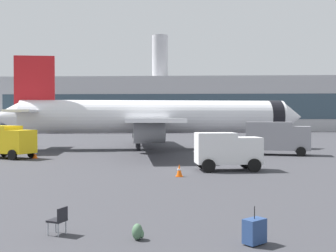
{
  "coord_description": "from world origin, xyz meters",
  "views": [
    {
      "loc": [
        -0.03,
        -5.72,
        3.64
      ],
      "look_at": [
        -1.51,
        25.25,
        3.0
      ],
      "focal_mm": 44.67,
      "sensor_mm": 36.0,
      "label": 1
    }
  ],
  "objects_px": {
    "cargo_van": "(227,149)",
    "fuel_truck": "(277,137)",
    "rolling_suitcase": "(254,231)",
    "gate_chair": "(59,219)",
    "safety_cone_near": "(179,170)",
    "traveller_backpack": "(138,232)",
    "airplane_taxiing": "(7,122)",
    "airplane_at_gate": "(153,117)",
    "service_truck": "(7,140)",
    "safety_cone_mid": "(35,154)"
  },
  "relations": [
    {
      "from": "airplane_at_gate",
      "to": "service_truck",
      "type": "bearing_deg",
      "value": -136.73
    },
    {
      "from": "airplane_taxiing",
      "to": "fuel_truck",
      "type": "relative_size",
      "value": 3.61
    },
    {
      "from": "traveller_backpack",
      "to": "safety_cone_near",
      "type": "bearing_deg",
      "value": 85.88
    },
    {
      "from": "cargo_van",
      "to": "fuel_truck",
      "type": "bearing_deg",
      "value": 64.14
    },
    {
      "from": "fuel_truck",
      "to": "safety_cone_mid",
      "type": "height_order",
      "value": "fuel_truck"
    },
    {
      "from": "airplane_taxiing",
      "to": "service_truck",
      "type": "distance_m",
      "value": 74.01
    },
    {
      "from": "airplane_taxiing",
      "to": "service_truck",
      "type": "xyz_separation_m",
      "value": [
        29.99,
        -67.66,
        -0.95
      ]
    },
    {
      "from": "cargo_van",
      "to": "traveller_backpack",
      "type": "height_order",
      "value": "cargo_van"
    },
    {
      "from": "safety_cone_near",
      "to": "traveller_backpack",
      "type": "height_order",
      "value": "safety_cone_near"
    },
    {
      "from": "airplane_taxiing",
      "to": "fuel_truck",
      "type": "height_order",
      "value": "airplane_taxiing"
    },
    {
      "from": "airplane_at_gate",
      "to": "airplane_taxiing",
      "type": "bearing_deg",
      "value": 126.79
    },
    {
      "from": "cargo_van",
      "to": "gate_chair",
      "type": "xyz_separation_m",
      "value": [
        -6.66,
        -16.02,
        -0.95
      ]
    },
    {
      "from": "safety_cone_mid",
      "to": "gate_chair",
      "type": "bearing_deg",
      "value": -68.01
    },
    {
      "from": "safety_cone_mid",
      "to": "airplane_taxiing",
      "type": "bearing_deg",
      "value": 115.66
    },
    {
      "from": "fuel_truck",
      "to": "cargo_van",
      "type": "relative_size",
      "value": 1.37
    },
    {
      "from": "cargo_van",
      "to": "safety_cone_mid",
      "type": "height_order",
      "value": "cargo_van"
    },
    {
      "from": "rolling_suitcase",
      "to": "gate_chair",
      "type": "bearing_deg",
      "value": 173.25
    },
    {
      "from": "airplane_at_gate",
      "to": "cargo_van",
      "type": "relative_size",
      "value": 7.72
    },
    {
      "from": "gate_chair",
      "to": "airplane_at_gate",
      "type": "bearing_deg",
      "value": 89.99
    },
    {
      "from": "cargo_van",
      "to": "service_truck",
      "type": "bearing_deg",
      "value": 157.73
    },
    {
      "from": "service_truck",
      "to": "rolling_suitcase",
      "type": "relative_size",
      "value": 4.8
    },
    {
      "from": "airplane_taxiing",
      "to": "gate_chair",
      "type": "xyz_separation_m",
      "value": [
        42.07,
        -91.36,
        -2.06
      ]
    },
    {
      "from": "safety_cone_near",
      "to": "traveller_backpack",
      "type": "xyz_separation_m",
      "value": [
        -0.96,
        -13.3,
        -0.15
      ]
    },
    {
      "from": "airplane_at_gate",
      "to": "traveller_backpack",
      "type": "distance_m",
      "value": 35.74
    },
    {
      "from": "airplane_at_gate",
      "to": "airplane_taxiing",
      "type": "xyz_separation_m",
      "value": [
        -42.08,
        56.27,
        -1.1
      ]
    },
    {
      "from": "rolling_suitcase",
      "to": "traveller_backpack",
      "type": "distance_m",
      "value": 3.41
    },
    {
      "from": "safety_cone_mid",
      "to": "rolling_suitcase",
      "type": "bearing_deg",
      "value": -57.65
    },
    {
      "from": "safety_cone_mid",
      "to": "rolling_suitcase",
      "type": "relative_size",
      "value": 0.7
    },
    {
      "from": "cargo_van",
      "to": "rolling_suitcase",
      "type": "relative_size",
      "value": 4.21
    },
    {
      "from": "airplane_at_gate",
      "to": "gate_chair",
      "type": "distance_m",
      "value": 35.23
    },
    {
      "from": "service_truck",
      "to": "rolling_suitcase",
      "type": "bearing_deg",
      "value": -53.61
    },
    {
      "from": "safety_cone_mid",
      "to": "gate_chair",
      "type": "height_order",
      "value": "gate_chair"
    },
    {
      "from": "cargo_van",
      "to": "airplane_at_gate",
      "type": "bearing_deg",
      "value": 109.24
    },
    {
      "from": "fuel_truck",
      "to": "traveller_backpack",
      "type": "height_order",
      "value": "fuel_truck"
    },
    {
      "from": "airplane_at_gate",
      "to": "fuel_truck",
      "type": "bearing_deg",
      "value": -28.11
    },
    {
      "from": "traveller_backpack",
      "to": "gate_chair",
      "type": "xyz_separation_m",
      "value": [
        -2.5,
        0.39,
        0.27
      ]
    },
    {
      "from": "service_truck",
      "to": "safety_cone_near",
      "type": "bearing_deg",
      "value": -34.78
    },
    {
      "from": "airplane_taxiing",
      "to": "service_truck",
      "type": "height_order",
      "value": "airplane_taxiing"
    },
    {
      "from": "fuel_truck",
      "to": "safety_cone_mid",
      "type": "distance_m",
      "value": 22.74
    },
    {
      "from": "safety_cone_near",
      "to": "airplane_taxiing",
      "type": "bearing_deg",
      "value": 120.13
    },
    {
      "from": "gate_chair",
      "to": "cargo_van",
      "type": "bearing_deg",
      "value": 67.42
    },
    {
      "from": "service_truck",
      "to": "traveller_backpack",
      "type": "relative_size",
      "value": 10.99
    },
    {
      "from": "safety_cone_near",
      "to": "rolling_suitcase",
      "type": "relative_size",
      "value": 0.7
    },
    {
      "from": "cargo_van",
      "to": "rolling_suitcase",
      "type": "height_order",
      "value": "cargo_van"
    },
    {
      "from": "airplane_at_gate",
      "to": "safety_cone_near",
      "type": "relative_size",
      "value": 46.16
    },
    {
      "from": "rolling_suitcase",
      "to": "gate_chair",
      "type": "xyz_separation_m",
      "value": [
        -5.89,
        0.7,
        0.11
      ]
    },
    {
      "from": "cargo_van",
      "to": "gate_chair",
      "type": "height_order",
      "value": "cargo_van"
    },
    {
      "from": "fuel_truck",
      "to": "cargo_van",
      "type": "xyz_separation_m",
      "value": [
        -5.97,
        -12.32,
        -0.32
      ]
    },
    {
      "from": "traveller_backpack",
      "to": "airplane_at_gate",
      "type": "bearing_deg",
      "value": 94.02
    },
    {
      "from": "cargo_van",
      "to": "safety_cone_mid",
      "type": "distance_m",
      "value": 18.03
    }
  ]
}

